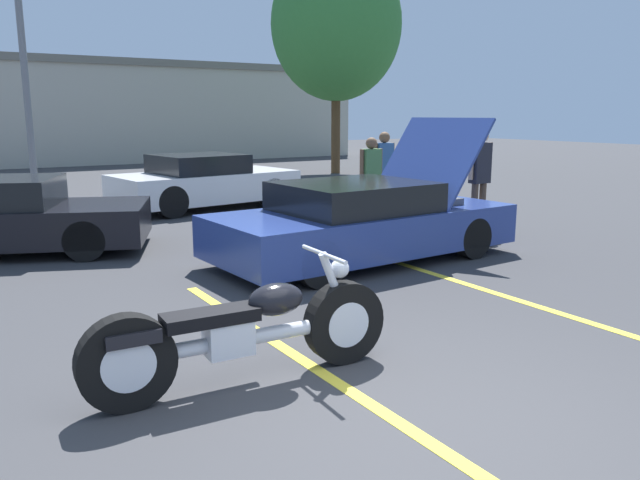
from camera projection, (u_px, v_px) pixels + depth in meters
ground_plane at (423, 437)px, 4.13m from camera, size 80.00×80.00×0.00m
parking_stripe_middle at (318, 370)px, 5.19m from camera, size 0.12×5.89×0.01m
parking_stripe_back at (553, 311)px, 6.75m from camera, size 0.12×5.89×0.01m
light_pole at (26, 47)px, 16.18m from camera, size 1.21×0.28×6.85m
tree_background at (336, 25)px, 21.58m from camera, size 4.53×4.53×7.76m
motorcycle at (243, 333)px, 4.86m from camera, size 2.53×0.70×0.99m
show_car_hood_open at (364, 221)px, 9.03m from camera, size 4.57×2.12×2.04m
parked_car_right_row at (204, 182)px, 14.06m from camera, size 4.23×2.39×1.22m
parked_car_mid_row at (2, 218)px, 9.49m from camera, size 4.52×3.20×1.15m
spectator_near_motorcycle at (480, 171)px, 10.99m from camera, size 0.52×0.24×1.85m
spectator_by_show_car at (371, 173)px, 11.96m from camera, size 0.52×0.22×1.66m
spectator_midground at (384, 166)px, 13.02m from camera, size 0.52×0.23×1.74m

